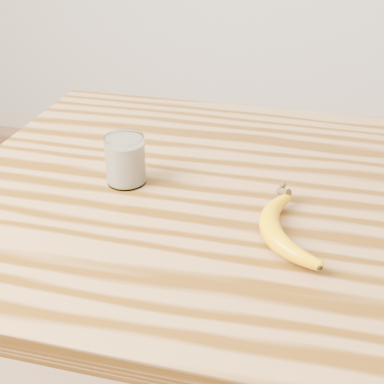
# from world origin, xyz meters

# --- Properties ---
(table) EXTENTS (1.20, 0.80, 0.90)m
(table) POSITION_xyz_m (0.00, 0.00, 0.77)
(table) COLOR olive
(table) RESTS_ON ground
(smoothie_glass) EXTENTS (0.07, 0.07, 0.09)m
(smoothie_glass) POSITION_xyz_m (-0.30, -0.02, 0.94)
(smoothie_glass) COLOR white
(smoothie_glass) RESTS_ON table
(banana) EXTENTS (0.18, 0.27, 0.03)m
(banana) POSITION_xyz_m (-0.04, -0.13, 0.92)
(banana) COLOR #EBA500
(banana) RESTS_ON table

